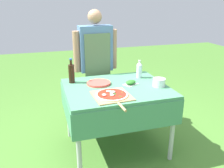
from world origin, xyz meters
name	(u,v)px	position (x,y,z in m)	size (l,w,h in m)	color
ground_plane	(116,146)	(0.00, 0.00, 0.00)	(12.00, 12.00, 0.00)	#477A2D
prep_table	(116,95)	(0.00, 0.00, 0.69)	(1.17, 0.96, 0.79)	#478960
person_cook	(96,60)	(-0.08, 0.68, 0.95)	(0.61, 0.22, 1.61)	#4C4C51
pizza_on_peel	(112,95)	(-0.13, -0.26, 0.81)	(0.39, 0.57, 0.05)	tan
oil_bottle	(72,73)	(-0.46, 0.29, 0.91)	(0.07, 0.07, 0.30)	black
water_bottle	(139,70)	(0.38, 0.23, 0.90)	(0.07, 0.07, 0.23)	silver
herb_container	(131,83)	(0.18, 0.03, 0.82)	(0.20, 0.18, 0.05)	silver
mixing_tub	(159,82)	(0.47, -0.12, 0.84)	(0.14, 0.14, 0.09)	silver
plate_stack	(99,83)	(-0.17, 0.15, 0.81)	(0.28, 0.28, 0.02)	#DB4C42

